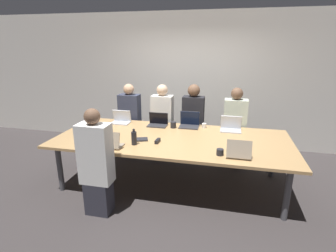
% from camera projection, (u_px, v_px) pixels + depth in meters
% --- Properties ---
extents(ground_plane, '(24.00, 24.00, 0.00)m').
position_uv_depth(ground_plane, '(172.00, 182.00, 4.26)').
color(ground_plane, '#383333').
extents(curtain_wall, '(12.00, 0.06, 2.80)m').
position_uv_depth(curtain_wall, '(191.00, 81.00, 5.61)').
color(curtain_wall, beige).
rests_on(curtain_wall, ground_plane).
extents(conference_table, '(3.55, 1.55, 0.77)m').
position_uv_depth(conference_table, '(172.00, 141.00, 4.04)').
color(conference_table, tan).
rests_on(conference_table, ground_plane).
extents(laptop_far_midleft, '(0.34, 0.22, 0.23)m').
position_uv_depth(laptop_far_midleft, '(158.00, 122.00, 4.60)').
color(laptop_far_midleft, '#333338').
rests_on(laptop_far_midleft, conference_table).
extents(person_far_midleft, '(0.40, 0.24, 1.43)m').
position_uv_depth(person_far_midleft, '(162.00, 123.00, 5.07)').
color(person_far_midleft, '#2D2D38').
rests_on(person_far_midleft, ground_plane).
extents(cup_far_midleft, '(0.10, 0.10, 0.10)m').
position_uv_depth(cup_far_midleft, '(173.00, 125.00, 4.48)').
color(cup_far_midleft, '#232328').
rests_on(cup_far_midleft, conference_table).
extents(laptop_far_right, '(0.34, 0.24, 0.25)m').
position_uv_depth(laptop_far_right, '(231.00, 126.00, 4.34)').
color(laptop_far_right, '#B7B7BC').
rests_on(laptop_far_right, conference_table).
extents(person_far_right, '(0.40, 0.24, 1.43)m').
position_uv_depth(person_far_right, '(234.00, 128.00, 4.73)').
color(person_far_right, '#2D2D38').
rests_on(person_far_right, ground_plane).
extents(laptop_far_center, '(0.34, 0.26, 0.26)m').
position_uv_depth(laptop_far_center, '(189.00, 122.00, 4.54)').
color(laptop_far_center, '#333338').
rests_on(laptop_far_center, conference_table).
extents(person_far_center, '(0.40, 0.24, 1.45)m').
position_uv_depth(person_far_center, '(193.00, 123.00, 4.98)').
color(person_far_center, '#2D2D38').
rests_on(person_far_center, ground_plane).
extents(cup_far_center, '(0.07, 0.07, 0.08)m').
position_uv_depth(cup_far_center, '(204.00, 126.00, 4.49)').
color(cup_far_center, white).
rests_on(cup_far_center, conference_table).
extents(laptop_near_left, '(0.35, 0.24, 0.24)m').
position_uv_depth(laptop_near_left, '(109.00, 143.00, 3.62)').
color(laptop_near_left, gray).
rests_on(laptop_near_left, conference_table).
extents(person_near_left, '(0.40, 0.24, 1.42)m').
position_uv_depth(person_near_left, '(96.00, 165.00, 3.31)').
color(person_near_left, '#2D2D38').
rests_on(person_near_left, ground_plane).
extents(bottle_near_left, '(0.08, 0.08, 0.23)m').
position_uv_depth(bottle_near_left, '(134.00, 138.00, 3.72)').
color(bottle_near_left, black).
rests_on(bottle_near_left, conference_table).
extents(laptop_near_right, '(0.31, 0.24, 0.24)m').
position_uv_depth(laptop_near_right, '(239.00, 152.00, 3.30)').
color(laptop_near_right, gray).
rests_on(laptop_near_right, conference_table).
extents(cup_near_right, '(0.09, 0.09, 0.08)m').
position_uv_depth(cup_near_right, '(220.00, 152.00, 3.38)').
color(cup_near_right, '#232328').
rests_on(cup_near_right, conference_table).
extents(laptop_far_left, '(0.34, 0.23, 0.23)m').
position_uv_depth(laptop_far_left, '(121.00, 119.00, 4.76)').
color(laptop_far_left, '#B7B7BC').
rests_on(laptop_far_left, conference_table).
extents(person_far_left, '(0.40, 0.24, 1.43)m').
position_uv_depth(person_far_left, '(130.00, 121.00, 5.18)').
color(person_far_left, '#2D2D38').
rests_on(person_far_left, ground_plane).
extents(stapler, '(0.05, 0.15, 0.05)m').
position_uv_depth(stapler, '(158.00, 141.00, 3.82)').
color(stapler, black).
rests_on(stapler, conference_table).
extents(notebook, '(0.28, 0.22, 0.02)m').
position_uv_depth(notebook, '(140.00, 139.00, 3.92)').
color(notebook, '#232328').
rests_on(notebook, conference_table).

